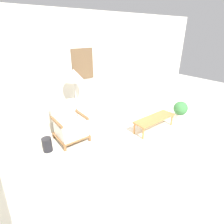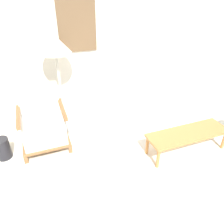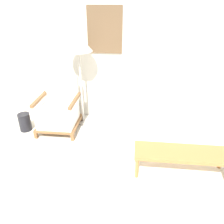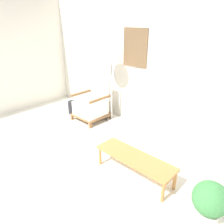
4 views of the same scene
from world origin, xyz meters
name	(u,v)px [view 1 (image 1 of 4)]	position (x,y,z in m)	size (l,w,h in m)	color
ground_plane	(151,160)	(0.00, 0.00, 0.00)	(14.00, 14.00, 0.00)	silver
wall_back	(89,71)	(0.00, 2.18, 1.35)	(8.00, 0.09, 2.70)	silver
armchair	(70,126)	(-0.91, 1.62, 0.33)	(0.65, 0.66, 0.86)	brown
floor_lamp	(74,78)	(-0.57, 1.88, 1.33)	(0.44, 0.44, 1.52)	#B7B2A8
coffee_table	(154,119)	(0.94, 0.74, 0.28)	(1.17, 0.37, 0.32)	#B2753D
vase	(47,145)	(-1.48, 1.51, 0.15)	(0.20, 0.20, 0.30)	black
potted_plant	(180,109)	(1.99, 0.69, 0.28)	(0.38, 0.38, 0.51)	beige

